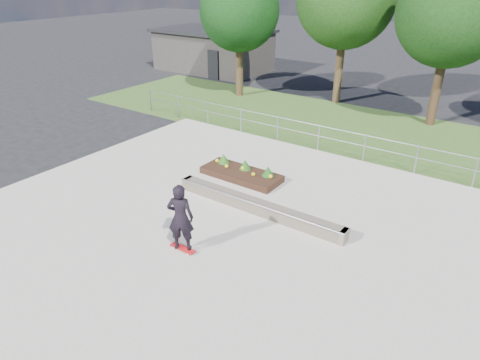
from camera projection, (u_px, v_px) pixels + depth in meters
ground at (206, 229)px, 12.76m from camera, size 120.00×120.00×0.00m
grass_verge at (349, 129)px, 20.81m from camera, size 30.00×8.00×0.02m
concrete_slab at (205, 228)px, 12.75m from camera, size 15.00×15.00×0.06m
fence at (319, 134)px, 17.91m from camera, size 20.06×0.06×1.20m
building at (213, 50)px, 32.53m from camera, size 8.40×5.40×3.00m
tree_far_left at (239, 11)px, 24.29m from camera, size 4.55×4.55×7.15m
tree_mid_right at (452, 13)px, 19.14m from camera, size 4.90×4.90×7.70m
grind_ledge at (257, 207)px, 13.46m from camera, size 6.00×0.44×0.43m
planter_bed at (242, 172)px, 15.78m from camera, size 3.00×1.20×0.61m
skateboarder at (180, 218)px, 11.25m from camera, size 0.84×0.74×2.01m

